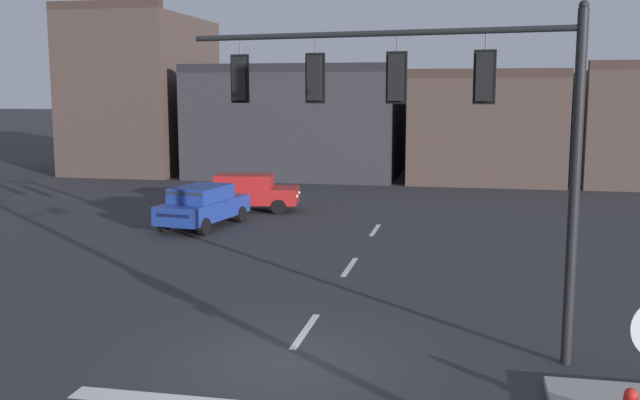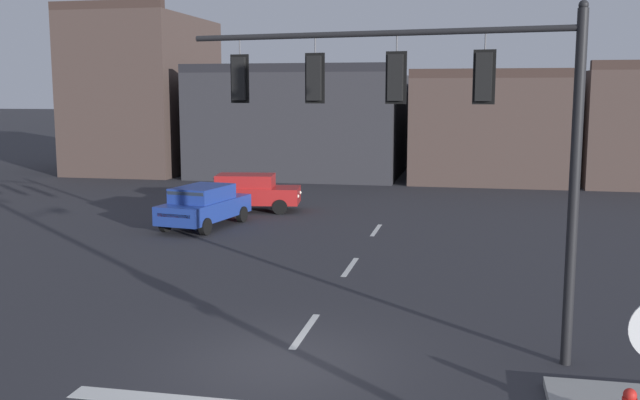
# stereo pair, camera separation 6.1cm
# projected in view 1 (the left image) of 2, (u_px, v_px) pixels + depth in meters

# --- Properties ---
(ground_plane) EXTENTS (400.00, 400.00, 0.00)m
(ground_plane) POSITION_uv_depth(u_px,v_px,m) (282.00, 364.00, 13.90)
(ground_plane) COLOR #2B2B30
(lane_centreline) EXTENTS (0.16, 26.40, 0.01)m
(lane_centreline) POSITION_uv_depth(u_px,v_px,m) (305.00, 331.00, 15.84)
(lane_centreline) COLOR silver
(lane_centreline) RESTS_ON ground
(signal_mast_near_side) EXTENTS (7.85, 1.32, 6.77)m
(signal_mast_near_side) POSITION_uv_depth(u_px,v_px,m) (429.00, 107.00, 14.15)
(signal_mast_near_side) COLOR black
(signal_mast_near_side) RESTS_ON ground
(car_lot_nearside) EXTENTS (2.49, 4.64, 1.61)m
(car_lot_nearside) POSITION_uv_depth(u_px,v_px,m) (203.00, 205.00, 27.96)
(car_lot_nearside) COLOR navy
(car_lot_nearside) RESTS_ON ground
(car_lot_middle) EXTENTS (4.63, 2.43, 1.61)m
(car_lot_middle) POSITION_uv_depth(u_px,v_px,m) (247.00, 192.00, 31.84)
(car_lot_middle) COLOR #A81E1E
(car_lot_middle) RESTS_ON ground
(building_row) EXTENTS (43.64, 13.41, 10.51)m
(building_row) POSITION_uv_depth(u_px,v_px,m) (400.00, 118.00, 45.59)
(building_row) COLOR #473833
(building_row) RESTS_ON ground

